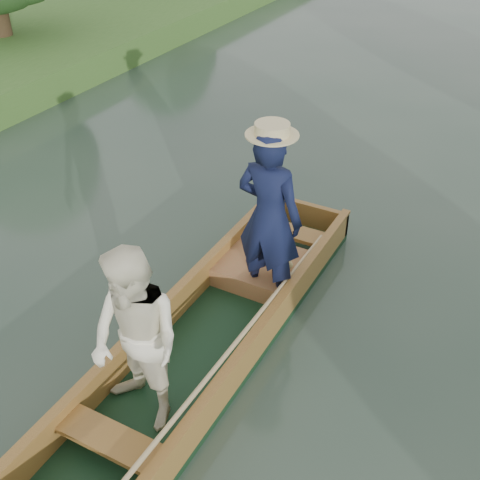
% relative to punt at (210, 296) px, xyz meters
% --- Properties ---
extents(ground, '(120.00, 120.00, 0.00)m').
position_rel_punt_xyz_m(ground, '(-0.04, 0.08, -0.71)').
color(ground, '#283D30').
rests_on(ground, ground).
extents(punt, '(1.12, 5.09, 2.12)m').
position_rel_punt_xyz_m(punt, '(0.00, 0.00, 0.00)').
color(punt, black).
rests_on(punt, ground).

